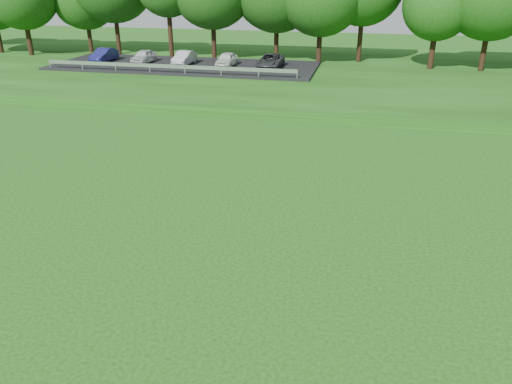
# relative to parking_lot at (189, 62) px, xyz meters

# --- Properties ---
(berm) EXTENTS (130.00, 30.00, 0.60)m
(berm) POSITION_rel_parking_lot_xyz_m (23.50, 1.20, -0.72)
(berm) COLOR #16400C
(berm) RESTS_ON ground
(walking_path) EXTENTS (130.00, 1.60, 0.04)m
(walking_path) POSITION_rel_parking_lot_xyz_m (23.50, -12.80, -1.00)
(walking_path) COLOR gray
(walking_path) RESTS_ON ground
(parking_lot) EXTENTS (24.00, 9.00, 1.38)m
(parking_lot) POSITION_rel_parking_lot_xyz_m (0.00, 0.00, 0.00)
(parking_lot) COLOR black
(parking_lot) RESTS_ON berm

